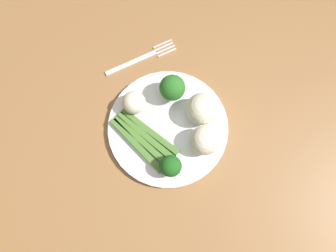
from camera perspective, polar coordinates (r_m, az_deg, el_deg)
ground_plane at (r=1.36m, az=0.80°, el=-6.66°), size 6.00×6.00×0.02m
dining_table at (r=0.73m, az=1.48°, el=0.70°), size 1.34×1.09×0.72m
plate at (r=0.63m, az=0.00°, el=-0.29°), size 0.25×0.25×0.01m
asparagus_bundle at (r=0.61m, az=-4.56°, el=-2.35°), size 0.15×0.11×0.01m
broccoli_right at (r=0.58m, az=0.52°, el=-7.45°), size 0.04×0.04×0.05m
broccoli_front_left at (r=0.61m, az=1.22°, el=7.21°), size 0.05×0.05×0.06m
cauliflower_outer_edge at (r=0.62m, az=-6.34°, el=4.36°), size 0.05×0.05×0.05m
cauliflower_left at (r=0.60m, az=6.33°, el=3.18°), size 0.06×0.06×0.06m
cauliflower_mid at (r=0.59m, az=6.85°, el=-2.64°), size 0.06×0.06×0.06m
fork at (r=0.69m, az=-4.92°, el=12.38°), size 0.04×0.17×0.00m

